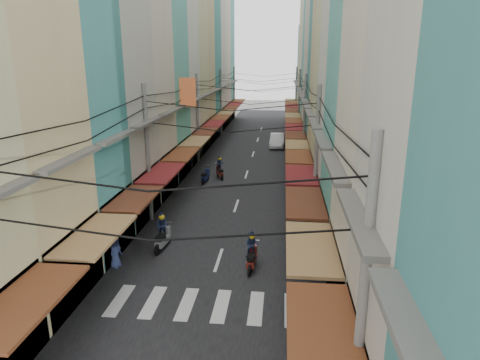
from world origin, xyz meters
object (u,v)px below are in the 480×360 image
Objects in this scene: traffic_sign at (357,261)px; market_umbrella at (386,293)px; white_car at (277,147)px; bicycle at (329,231)px.

market_umbrella is at bearing -66.03° from traffic_sign.
bicycle is (3.36, -23.82, 0.00)m from white_car.
traffic_sign is (3.42, -32.26, 2.37)m from white_car.
bicycle is 0.65× the size of market_umbrella.
traffic_sign is at bearing 113.97° from market_umbrella.
market_umbrella is at bearing -81.31° from white_car.
market_umbrella reaches higher than white_car.
bicycle is 10.27m from market_umbrella.
white_car is 34.17m from market_umbrella.
traffic_sign reaches higher than white_car.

